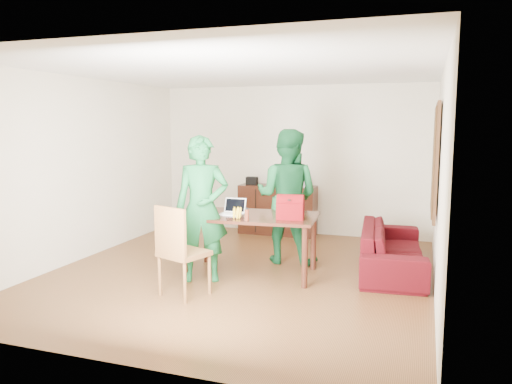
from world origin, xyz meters
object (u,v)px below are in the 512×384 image
at_px(red_bag, 290,209).
at_px(person_near, 202,209).
at_px(table, 251,222).
at_px(chair, 183,269).
at_px(bottle, 247,214).
at_px(person_far, 287,196).
at_px(laptop, 232,212).
at_px(sofa, 392,248).

bearing_deg(red_bag, person_near, -169.99).
bearing_deg(table, chair, -119.00).
bearing_deg(bottle, person_far, 79.36).
relative_size(person_far, red_bag, 5.75).
relative_size(table, person_far, 0.93).
distance_m(chair, person_far, 2.07).
bearing_deg(table, laptop, -167.07).
bearing_deg(red_bag, sofa, 30.25).
distance_m(chair, sofa, 2.93).
xyz_separation_m(table, sofa, (1.79, 0.80, -0.40)).
relative_size(person_near, laptop, 6.21).
height_order(table, laptop, laptop).
distance_m(red_bag, sofa, 1.65).
xyz_separation_m(person_near, bottle, (0.59, 0.05, -0.05)).
xyz_separation_m(chair, red_bag, (1.05, 0.94, 0.62)).
relative_size(table, bottle, 11.29).
height_order(chair, red_bag, chair).
xyz_separation_m(person_far, bottle, (-0.21, -1.13, -0.08)).
bearing_deg(person_near, sofa, 5.42).
relative_size(table, sofa, 0.86).
bearing_deg(bottle, laptop, 136.58).
distance_m(person_near, sofa, 2.69).
distance_m(person_far, sofa, 1.64).
relative_size(chair, person_near, 0.58).
relative_size(chair, sofa, 0.51).
bearing_deg(chair, sofa, 58.55).
distance_m(laptop, sofa, 2.29).
distance_m(table, sofa, 2.00).
bearing_deg(chair, person_far, 86.13).
bearing_deg(bottle, person_near, -174.71).
bearing_deg(sofa, laptop, 108.29).
distance_m(table, laptop, 0.30).
bearing_deg(laptop, bottle, -44.26).
distance_m(chair, person_near, 0.88).
distance_m(table, person_far, 0.84).
distance_m(person_near, bottle, 0.60).
xyz_separation_m(red_bag, sofa, (1.22, 0.92, -0.63)).
xyz_separation_m(table, person_near, (-0.51, -0.44, 0.23)).
height_order(table, chair, chair).
xyz_separation_m(chair, laptop, (0.23, 0.98, 0.54)).
bearing_deg(red_bag, laptop, 170.66).
bearing_deg(chair, bottle, 69.67).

